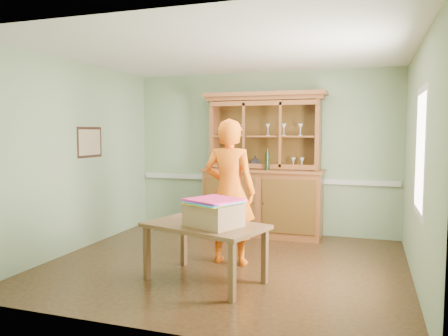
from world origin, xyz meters
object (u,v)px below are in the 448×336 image
(cardboard_box, at_px, (214,215))
(china_hutch, at_px, (263,186))
(person, at_px, (230,192))
(dining_table, at_px, (205,231))

(cardboard_box, bearing_deg, china_hutch, 90.69)
(person, bearing_deg, china_hutch, -90.95)
(cardboard_box, relative_size, person, 0.29)
(dining_table, distance_m, cardboard_box, 0.26)
(china_hutch, relative_size, cardboard_box, 4.25)
(china_hutch, bearing_deg, cardboard_box, -89.31)
(cardboard_box, bearing_deg, dining_table, 150.54)
(dining_table, xyz_separation_m, person, (0.05, 0.76, 0.35))
(dining_table, xyz_separation_m, cardboard_box, (0.13, -0.07, 0.21))
(china_hutch, height_order, cardboard_box, china_hutch)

